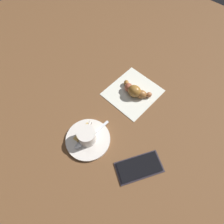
{
  "coord_description": "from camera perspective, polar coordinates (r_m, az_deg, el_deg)",
  "views": [
    {
      "loc": [
        0.22,
        0.23,
        0.59
      ],
      "look_at": [
        -0.02,
        0.01,
        0.02
      ],
      "focal_mm": 30.33,
      "sensor_mm": 36.0,
      "label": 1
    }
  ],
  "objects": [
    {
      "name": "croissant",
      "position": [
        0.71,
        6.94,
        6.39
      ],
      "size": [
        0.07,
        0.13,
        0.05
      ],
      "color": "#9A6228",
      "rests_on": "napkin"
    },
    {
      "name": "cell_phone",
      "position": [
        0.61,
        8.18,
        -16.12
      ],
      "size": [
        0.16,
        0.14,
        0.01
      ],
      "color": "black",
      "rests_on": "ground"
    },
    {
      "name": "sugar_packet",
      "position": [
        0.64,
        -8.83,
        -6.0
      ],
      "size": [
        0.07,
        0.03,
        0.01
      ],
      "primitive_type": "cube",
      "rotation": [
        0.0,
        0.0,
        6.38
      ],
      "color": "tan",
      "rests_on": "saucer"
    },
    {
      "name": "saucer",
      "position": [
        0.64,
        -7.24,
        -8.2
      ],
      "size": [
        0.15,
        0.15,
        0.01
      ],
      "primitive_type": "cylinder",
      "color": "silver",
      "rests_on": "ground"
    },
    {
      "name": "ground_plane",
      "position": [
        0.67,
        -1.94,
        -1.18
      ],
      "size": [
        1.8,
        1.8,
        0.0
      ],
      "primitive_type": "plane",
      "color": "brown"
    },
    {
      "name": "teaspoon",
      "position": [
        0.63,
        -7.61,
        -8.02
      ],
      "size": [
        0.14,
        0.03,
        0.01
      ],
      "color": "silver",
      "rests_on": "saucer"
    },
    {
      "name": "espresso_cup",
      "position": [
        0.61,
        -7.54,
        -7.01
      ],
      "size": [
        0.08,
        0.06,
        0.05
      ],
      "color": "silver",
      "rests_on": "saucer"
    },
    {
      "name": "napkin",
      "position": [
        0.73,
        6.27,
        5.92
      ],
      "size": [
        0.19,
        0.18,
        0.0
      ],
      "primitive_type": "cube",
      "rotation": [
        0.0,
        0.0,
        -0.05
      ],
      "color": "silver",
      "rests_on": "ground"
    }
  ]
}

